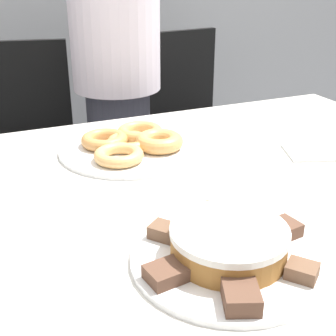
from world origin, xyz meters
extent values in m
cube|color=silver|center=(0.00, 0.00, 0.72)|extent=(1.63, 1.07, 0.03)
cylinder|color=silver|center=(0.75, 0.48, 0.35)|extent=(0.06, 0.06, 0.70)
cylinder|color=#383842|center=(0.14, 0.85, 0.37)|extent=(0.24, 0.24, 0.75)
cylinder|color=silver|center=(0.14, 0.85, 1.05)|extent=(0.33, 0.33, 0.59)
cylinder|color=black|center=(-0.24, 0.88, 0.01)|extent=(0.44, 0.44, 0.01)
cylinder|color=#262626|center=(-0.24, 0.88, 0.24)|extent=(0.06, 0.06, 0.44)
cube|color=black|center=(-0.24, 0.88, 0.48)|extent=(0.52, 0.52, 0.04)
cube|color=black|center=(-0.20, 1.08, 0.71)|extent=(0.39, 0.11, 0.42)
cylinder|color=black|center=(0.52, 0.88, 0.01)|extent=(0.44, 0.44, 0.01)
cylinder|color=#262626|center=(0.52, 0.88, 0.24)|extent=(0.06, 0.06, 0.44)
cube|color=black|center=(0.52, 0.88, 0.48)|extent=(0.49, 0.49, 0.04)
cube|color=black|center=(0.49, 1.08, 0.71)|extent=(0.40, 0.08, 0.42)
cylinder|color=white|center=(-0.03, -0.27, 0.74)|extent=(0.33, 0.33, 0.01)
cylinder|color=white|center=(-0.01, 0.26, 0.74)|extent=(0.37, 0.37, 0.01)
cylinder|color=#9E662D|center=(-0.03, -0.27, 0.76)|extent=(0.19, 0.19, 0.04)
cylinder|color=white|center=(-0.03, -0.27, 0.79)|extent=(0.20, 0.20, 0.01)
cube|color=brown|center=(-0.10, -0.17, 0.76)|extent=(0.06, 0.06, 0.02)
cube|color=brown|center=(-0.15, -0.29, 0.76)|extent=(0.07, 0.06, 0.02)
cube|color=brown|center=(-0.07, -0.38, 0.76)|extent=(0.07, 0.07, 0.03)
cube|color=brown|center=(0.05, -0.37, 0.76)|extent=(0.06, 0.06, 0.02)
cube|color=brown|center=(0.09, -0.25, 0.76)|extent=(0.06, 0.06, 0.02)
cube|color=brown|center=(0.02, -0.16, 0.76)|extent=(0.06, 0.07, 0.03)
torus|color=tan|center=(-0.01, 0.26, 0.76)|extent=(0.12, 0.12, 0.03)
torus|color=tan|center=(0.04, 0.32, 0.76)|extent=(0.13, 0.13, 0.03)
torus|color=#D18E4C|center=(-0.07, 0.30, 0.76)|extent=(0.12, 0.12, 0.03)
torus|color=#E5AD66|center=(-0.07, 0.19, 0.76)|extent=(0.12, 0.12, 0.03)
torus|color=tan|center=(0.05, 0.23, 0.76)|extent=(0.12, 0.12, 0.04)
cube|color=white|center=(0.42, 0.06, 0.74)|extent=(0.18, 0.16, 0.01)
camera|label=1|loc=(-0.38, -0.83, 1.19)|focal=50.00mm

